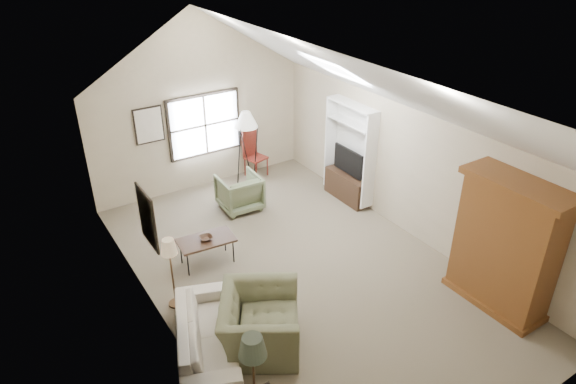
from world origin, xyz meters
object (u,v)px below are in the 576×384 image
sofa (206,335)px  armchair_near (260,322)px  armoire (506,245)px  coffee_table (207,251)px  armchair_far (239,192)px  side_chair (256,154)px

sofa → armchair_near: size_ratio=1.60×
armoire → coffee_table: (-3.46, 3.50, -0.85)m
armoire → armchair_far: armoire is taller
armchair_far → side_chair: bearing=-129.4°
armoire → armchair_near: size_ratio=1.73×
armchair_near → side_chair: size_ratio=1.12×
armoire → coffee_table: 4.99m
armoire → armchair_far: (-2.03, 4.92, -0.71)m
armchair_far → coffee_table: size_ratio=0.86×
armoire → armchair_near: 3.94m
sofa → side_chair: 5.70m
armchair_near → coffee_table: (0.21, 2.24, -0.16)m
armoire → side_chair: bearing=98.9°
armoire → armchair_near: (-3.67, 1.25, -0.69)m
armoire → armchair_far: bearing=112.4°
coffee_table → side_chair: 3.63m
armoire → armchair_far: size_ratio=2.59×
armoire → side_chair: size_ratio=1.94×
armoire → coffee_table: armoire is taller
armchair_near → coffee_table: armchair_near is taller
armchair_near → side_chair: bearing=3.0°
side_chair → armchair_near: bearing=-133.9°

